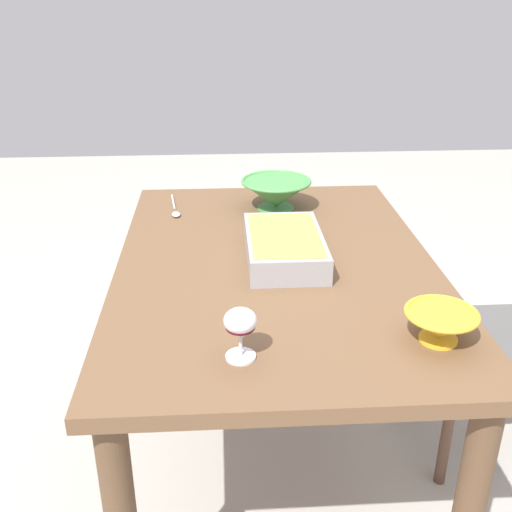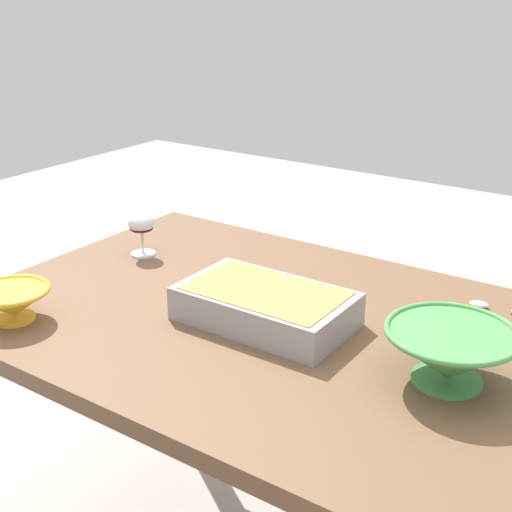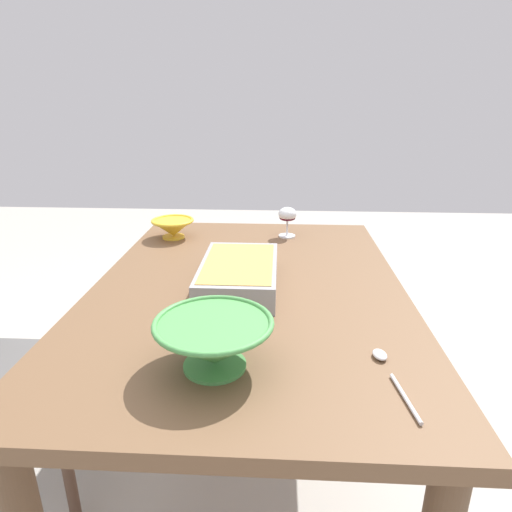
{
  "view_description": "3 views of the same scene",
  "coord_description": "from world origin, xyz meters",
  "views": [
    {
      "loc": [
        -1.62,
        0.16,
        1.54
      ],
      "look_at": [
        -0.17,
        0.07,
        0.87
      ],
      "focal_mm": 42.53,
      "sensor_mm": 36.0,
      "label": 1
    },
    {
      "loc": [
        0.78,
        -1.18,
        1.47
      ],
      "look_at": [
        -0.1,
        0.1,
        0.86
      ],
      "focal_mm": 48.67,
      "sensor_mm": 36.0,
      "label": 2
    },
    {
      "loc": [
        1.23,
        0.09,
        1.31
      ],
      "look_at": [
        -0.09,
        0.02,
        0.83
      ],
      "focal_mm": 30.91,
      "sensor_mm": 36.0,
      "label": 3
    }
  ],
  "objects": [
    {
      "name": "mixing_bowl",
      "position": [
        -0.45,
        -0.34,
        0.81
      ],
      "size": [
        0.17,
        0.17,
        0.08
      ],
      "color": "yellow",
      "rests_on": "dining_table"
    },
    {
      "name": "dining_table",
      "position": [
        0.0,
        0.0,
        0.66
      ],
      "size": [
        1.37,
        0.94,
        0.77
      ],
      "color": "brown",
      "rests_on": "ground_plane"
    },
    {
      "name": "small_bowl",
      "position": [
        0.44,
        -0.04,
        0.83
      ],
      "size": [
        0.25,
        0.25,
        0.11
      ],
      "color": "#4C994C",
      "rests_on": "dining_table"
    },
    {
      "name": "serving_spoon",
      "position": [
        0.43,
        0.32,
        0.78
      ],
      "size": [
        0.24,
        0.05,
        0.01
      ],
      "color": "silver",
      "rests_on": "dining_table"
    },
    {
      "name": "ground_plane",
      "position": [
        0.0,
        0.0,
        0.0
      ],
      "size": [
        8.0,
        8.0,
        0.0
      ],
      "primitive_type": "plane",
      "color": "#B2ADA3"
    },
    {
      "name": "casserole_dish",
      "position": [
        0.01,
        -0.03,
        0.81
      ],
      "size": [
        0.38,
        0.22,
        0.08
      ],
      "color": "#99999E",
      "rests_on": "dining_table"
    },
    {
      "name": "wine_glass",
      "position": [
        -0.5,
        0.12,
        0.85
      ],
      "size": [
        0.07,
        0.07,
        0.12
      ],
      "color": "white",
      "rests_on": "dining_table"
    }
  ]
}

